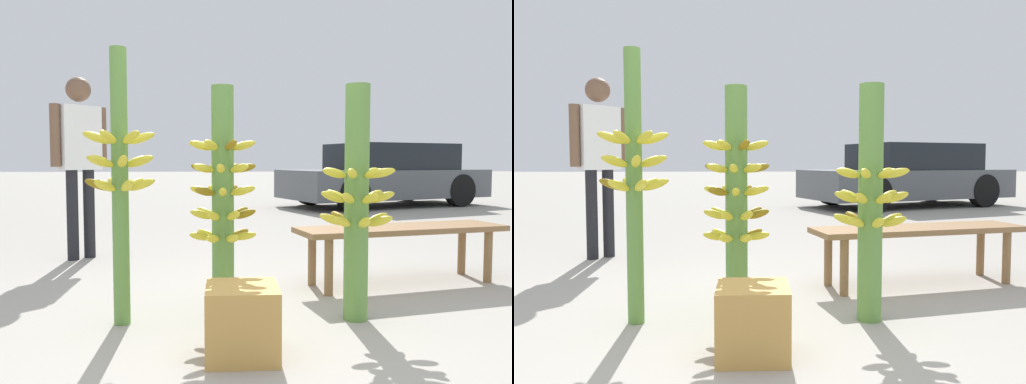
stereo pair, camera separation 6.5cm
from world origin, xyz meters
The scene contains 8 objects.
ground_plane centered at (0.00, 0.00, 0.00)m, with size 80.00×80.00×0.00m, color #9E998E.
banana_stalk_left centered at (-0.66, 0.33, 0.82)m, with size 0.40×0.40×1.53m.
banana_stalk_center centered at (-0.10, 0.38, 0.69)m, with size 0.39×0.39×1.34m.
banana_stalk_right centered at (0.66, 0.32, 0.68)m, with size 0.43×0.43×1.34m.
vendor_person centered at (-1.43, 2.25, 1.03)m, with size 0.46×0.45×1.68m.
market_bench centered at (1.22, 1.12, 0.37)m, with size 1.64×0.75×0.43m.
parked_car centered at (3.19, 7.51, 0.61)m, with size 4.46×3.02×1.26m.
produce_crate centered at (-0.01, -0.19, 0.17)m, with size 0.34×0.34×0.34m.
Camera 1 is at (-0.09, -2.47, 0.91)m, focal length 35.00 mm.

